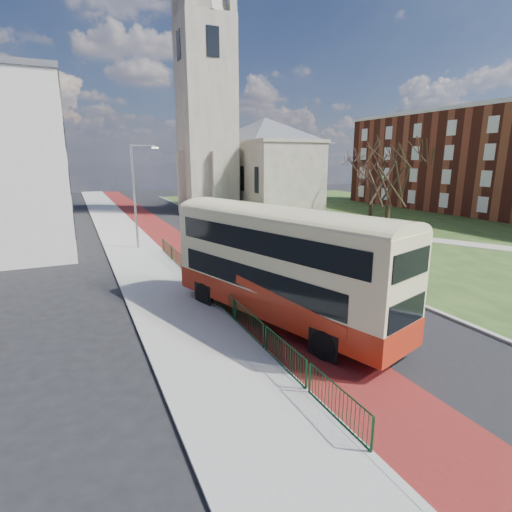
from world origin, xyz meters
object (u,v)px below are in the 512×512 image
streetlamp (136,191)px  litter_bin (376,246)px  bus (280,261)px  winter_tree_near (391,172)px  winter_tree_far (374,166)px

streetlamp → litter_bin: bearing=-30.2°
streetlamp → bus: streetlamp is taller
winter_tree_near → winter_tree_far: (11.09, 14.90, 0.13)m
winter_tree_near → winter_tree_far: winter_tree_far is taller
winter_tree_near → winter_tree_far: 18.58m
bus → winter_tree_near: winter_tree_near is taller
bus → winter_tree_far: winter_tree_far is taller
winter_tree_near → litter_bin: size_ratio=8.04×
bus → streetlamp: bearing=83.0°
streetlamp → winter_tree_near: 20.01m
winter_tree_near → litter_bin: winter_tree_near is taller
winter_tree_far → bus: bearing=-136.4°
winter_tree_near → litter_bin: bearing=-145.4°
streetlamp → winter_tree_near: (18.45, -7.61, 1.46)m
streetlamp → winter_tree_far: size_ratio=0.90×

